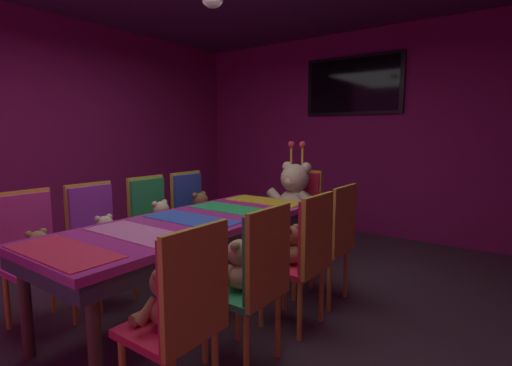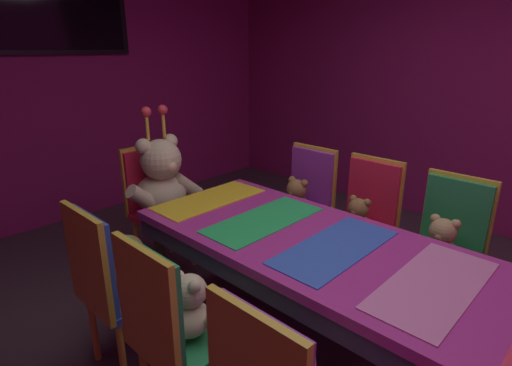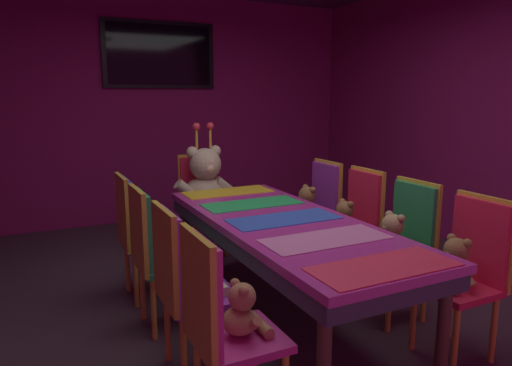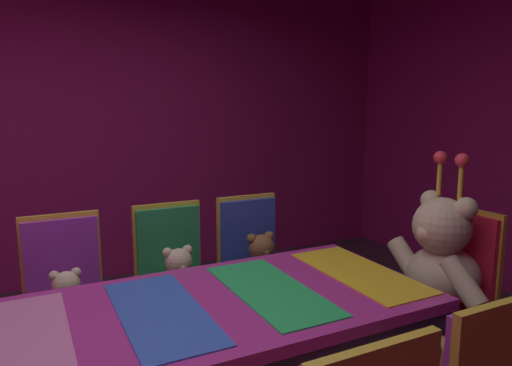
# 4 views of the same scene
# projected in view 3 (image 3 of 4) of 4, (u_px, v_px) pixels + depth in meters

# --- Properties ---
(ground_plane) EXTENTS (7.90, 7.90, 0.00)m
(ground_plane) POSITION_uv_depth(u_px,v_px,m) (283.00, 320.00, 3.33)
(ground_plane) COLOR #3F2D38
(wall_back) EXTENTS (5.20, 0.12, 2.80)m
(wall_back) POSITION_uv_depth(u_px,v_px,m) (160.00, 109.00, 5.89)
(wall_back) COLOR #8C1959
(wall_back) RESTS_ON ground_plane
(banquet_table) EXTENTS (0.90, 2.35, 0.75)m
(banquet_table) POSITION_uv_depth(u_px,v_px,m) (284.00, 231.00, 3.20)
(banquet_table) COLOR #B22D8C
(banquet_table) RESTS_ON ground_plane
(chair_left_0) EXTENTS (0.42, 0.41, 0.98)m
(chair_left_0) POSITION_uv_depth(u_px,v_px,m) (215.00, 314.00, 2.13)
(chair_left_0) COLOR #CC338C
(chair_left_0) RESTS_ON ground_plane
(teddy_left_0) EXTENTS (0.22, 0.28, 0.27)m
(teddy_left_0) POSITION_uv_depth(u_px,v_px,m) (243.00, 312.00, 2.19)
(teddy_left_0) COLOR #9E7247
(teddy_left_0) RESTS_ON chair_left_0
(chair_left_1) EXTENTS (0.42, 0.41, 0.98)m
(chair_left_1) POSITION_uv_depth(u_px,v_px,m) (179.00, 275.00, 2.59)
(chair_left_1) COLOR purple
(chair_left_1) RESTS_ON ground_plane
(teddy_left_1) EXTENTS (0.23, 0.30, 0.28)m
(teddy_left_1) POSITION_uv_depth(u_px,v_px,m) (204.00, 273.00, 2.66)
(teddy_left_1) COLOR beige
(teddy_left_1) RESTS_ON chair_left_1
(chair_left_2) EXTENTS (0.42, 0.41, 0.98)m
(chair_left_2) POSITION_uv_depth(u_px,v_px,m) (151.00, 244.00, 3.11)
(chair_left_2) COLOR #268C4C
(chair_left_2) RESTS_ON ground_plane
(teddy_left_2) EXTENTS (0.26, 0.33, 0.31)m
(teddy_left_2) POSITION_uv_depth(u_px,v_px,m) (172.00, 242.00, 3.17)
(teddy_left_2) COLOR beige
(teddy_left_2) RESTS_ON chair_left_2
(chair_left_3) EXTENTS (0.42, 0.41, 0.98)m
(chair_left_3) POSITION_uv_depth(u_px,v_px,m) (134.00, 225.00, 3.57)
(chair_left_3) COLOR #2D47B2
(chair_left_3) RESTS_ON ground_plane
(teddy_left_3) EXTENTS (0.27, 0.35, 0.33)m
(teddy_left_3) POSITION_uv_depth(u_px,v_px,m) (153.00, 222.00, 3.64)
(teddy_left_3) COLOR brown
(teddy_left_3) RESTS_ON chair_left_3
(chair_right_0) EXTENTS (0.42, 0.41, 0.98)m
(chair_right_0) POSITION_uv_depth(u_px,v_px,m) (472.00, 260.00, 2.82)
(chair_right_0) COLOR red
(chair_right_0) RESTS_ON ground_plane
(teddy_right_0) EXTENTS (0.25, 0.32, 0.30)m
(teddy_right_0) POSITION_uv_depth(u_px,v_px,m) (455.00, 265.00, 2.76)
(teddy_right_0) COLOR olive
(teddy_right_0) RESTS_ON chair_right_0
(chair_right_1) EXTENTS (0.42, 0.41, 0.98)m
(chair_right_1) POSITION_uv_depth(u_px,v_px,m) (407.00, 235.00, 3.32)
(chair_right_1) COLOR #268C4C
(chair_right_1) RESTS_ON ground_plane
(teddy_right_1) EXTENTS (0.26, 0.33, 0.31)m
(teddy_right_1) POSITION_uv_depth(u_px,v_px,m) (391.00, 238.00, 3.26)
(teddy_right_1) COLOR tan
(teddy_right_1) RESTS_ON chair_right_1
(chair_right_2) EXTENTS (0.42, 0.41, 0.98)m
(chair_right_2) POSITION_uv_depth(u_px,v_px,m) (358.00, 216.00, 3.83)
(chair_right_2) COLOR red
(chair_right_2) RESTS_ON ground_plane
(teddy_right_2) EXTENTS (0.23, 0.30, 0.29)m
(teddy_right_2) POSITION_uv_depth(u_px,v_px,m) (344.00, 220.00, 3.77)
(teddy_right_2) COLOR olive
(teddy_right_2) RESTS_ON chair_right_2
(chair_right_3) EXTENTS (0.42, 0.41, 0.98)m
(chair_right_3) POSITION_uv_depth(u_px,v_px,m) (320.00, 203.00, 4.27)
(chair_right_3) COLOR purple
(chair_right_3) RESTS_ON ground_plane
(teddy_right_3) EXTENTS (0.26, 0.33, 0.31)m
(teddy_right_3) POSITION_uv_depth(u_px,v_px,m) (306.00, 205.00, 4.21)
(teddy_right_3) COLOR olive
(teddy_right_3) RESTS_ON chair_right_3
(throne_chair) EXTENTS (0.41, 0.42, 0.98)m
(throne_chair) POSITION_uv_depth(u_px,v_px,m) (201.00, 193.00, 4.73)
(throne_chair) COLOR red
(throne_chair) RESTS_ON ground_plane
(king_teddy_bear) EXTENTS (0.66, 0.51, 0.85)m
(king_teddy_bear) POSITION_uv_depth(u_px,v_px,m) (206.00, 183.00, 4.56)
(king_teddy_bear) COLOR beige
(king_teddy_bear) RESTS_ON throne_chair
(wall_tv) EXTENTS (1.37, 0.06, 0.80)m
(wall_tv) POSITION_uv_depth(u_px,v_px,m) (160.00, 55.00, 5.68)
(wall_tv) COLOR black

